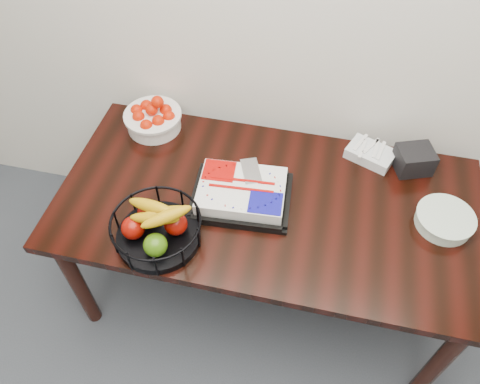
% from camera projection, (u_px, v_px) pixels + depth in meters
% --- Properties ---
extents(table, '(1.80, 0.90, 0.75)m').
position_uv_depth(table, '(267.00, 212.00, 2.06)').
color(table, black).
rests_on(table, ground).
extents(cake_tray, '(0.44, 0.35, 0.09)m').
position_uv_depth(cake_tray, '(242.00, 193.00, 1.97)').
color(cake_tray, black).
rests_on(cake_tray, table).
extents(tangerine_bowl, '(0.28, 0.28, 0.17)m').
position_uv_depth(tangerine_bowl, '(153.00, 115.00, 2.23)').
color(tangerine_bowl, white).
rests_on(tangerine_bowl, table).
extents(fruit_basket, '(0.35, 0.35, 0.19)m').
position_uv_depth(fruit_basket, '(157.00, 227.00, 1.81)').
color(fruit_basket, black).
rests_on(fruit_basket, table).
extents(plate_stack, '(0.24, 0.24, 0.06)m').
position_uv_depth(plate_stack, '(444.00, 220.00, 1.89)').
color(plate_stack, white).
rests_on(plate_stack, table).
extents(fork_bag, '(0.24, 0.20, 0.06)m').
position_uv_depth(fork_bag, '(371.00, 153.00, 2.13)').
color(fork_bag, silver).
rests_on(fork_bag, table).
extents(napkin_box, '(0.19, 0.18, 0.11)m').
position_uv_depth(napkin_box, '(414.00, 160.00, 2.07)').
color(napkin_box, black).
rests_on(napkin_box, table).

